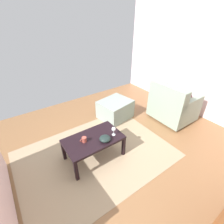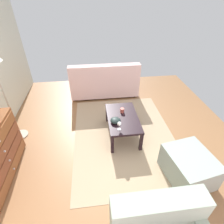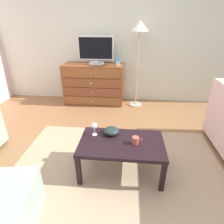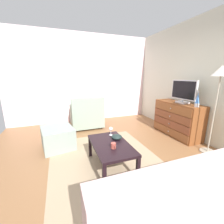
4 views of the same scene
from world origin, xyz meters
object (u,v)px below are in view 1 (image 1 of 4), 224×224
(armchair, at_px, (172,105))
(ottoman, at_px, (115,109))
(wine_glass, at_px, (114,129))
(mug, at_px, (84,140))
(bowl_decorative, at_px, (105,139))
(coffee_table, at_px, (93,141))

(armchair, height_order, ottoman, armchair)
(wine_glass, height_order, ottoman, wine_glass)
(mug, height_order, ottoman, mug)
(wine_glass, height_order, mug, wine_glass)
(bowl_decorative, bearing_deg, armchair, -175.35)
(armchair, relative_size, ottoman, 1.29)
(bowl_decorative, bearing_deg, ottoman, -133.28)
(coffee_table, bearing_deg, mug, -4.93)
(wine_glass, distance_m, bowl_decorative, 0.21)
(coffee_table, bearing_deg, armchair, -179.94)
(wine_glass, xyz_separation_m, armchair, (-1.73, -0.12, -0.17))
(wine_glass, xyz_separation_m, mug, (0.48, -0.13, -0.07))
(armchair, distance_m, ottoman, 1.31)
(bowl_decorative, bearing_deg, coffee_table, -49.62)
(mug, xyz_separation_m, bowl_decorative, (-0.29, 0.17, -0.00))
(coffee_table, relative_size, mug, 8.35)
(mug, bearing_deg, coffee_table, 175.07)
(coffee_table, height_order, armchair, armchair)
(wine_glass, height_order, bowl_decorative, wine_glass)
(armchair, bearing_deg, coffee_table, 0.06)
(coffee_table, distance_m, wine_glass, 0.39)
(wine_glass, distance_m, mug, 0.51)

